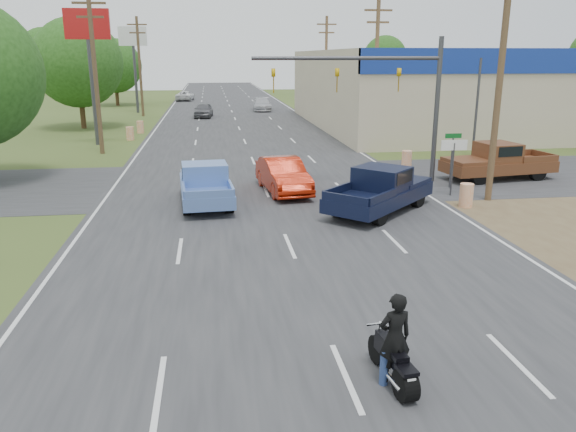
{
  "coord_description": "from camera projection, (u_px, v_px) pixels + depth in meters",
  "views": [
    {
      "loc": [
        -2.45,
        -9.48,
        6.08
      ],
      "look_at": [
        -0.17,
        7.13,
        1.3
      ],
      "focal_mm": 35.0,
      "sensor_mm": 36.0,
      "label": 1
    }
  ],
  "objects": [
    {
      "name": "tree_2",
      "position": [
        115.0,
        66.0,
        70.7
      ],
      "size": [
        6.72,
        6.72,
        8.32
      ],
      "color": "#422D19",
      "rests_on": "ground"
    },
    {
      "name": "navy_pickup",
      "position": [
        382.0,
        189.0,
        22.61
      ],
      "size": [
        5.42,
        5.43,
        1.84
      ],
      "rotation": [
        0.0,
        0.0,
        -0.78
      ],
      "color": "black",
      "rests_on": "ground"
    },
    {
      "name": "cross_road",
      "position": [
        262.0,
        182.0,
        28.17
      ],
      "size": [
        120.0,
        10.0,
        0.02
      ],
      "primitive_type": "cube",
      "color": "#2D2D30",
      "rests_on": "ground"
    },
    {
      "name": "utility_pole_2",
      "position": [
        376.0,
        67.0,
        40.34
      ],
      "size": [
        2.0,
        0.28,
        10.0
      ],
      "color": "#4C3823",
      "rests_on": "ground"
    },
    {
      "name": "distant_car_grey",
      "position": [
        204.0,
        110.0,
        57.85
      ],
      "size": [
        2.11,
        4.45,
        1.47
      ],
      "primitive_type": "imported",
      "rotation": [
        0.0,
        0.0,
        -0.09
      ],
      "color": "#59595E",
      "rests_on": "ground"
    },
    {
      "name": "tree_1",
      "position": [
        78.0,
        63.0,
        47.75
      ],
      "size": [
        7.56,
        7.56,
        9.36
      ],
      "color": "#422D19",
      "rests_on": "ground"
    },
    {
      "name": "blue_pickup",
      "position": [
        205.0,
        183.0,
        23.86
      ],
      "size": [
        2.38,
        5.39,
        1.75
      ],
      "rotation": [
        0.0,
        0.0,
        0.07
      ],
      "color": "black",
      "rests_on": "ground"
    },
    {
      "name": "dirt_verge",
      "position": [
        560.0,
        217.0,
        21.98
      ],
      "size": [
        8.0,
        18.0,
        0.01
      ],
      "primitive_type": "cube",
      "color": "brown",
      "rests_on": "ground"
    },
    {
      "name": "utility_pole_5",
      "position": [
        95.0,
        69.0,
        35.0
      ],
      "size": [
        2.0,
        0.28,
        10.0
      ],
      "color": "#4C3823",
      "rests_on": "ground"
    },
    {
      "name": "main_road",
      "position": [
        239.0,
        128.0,
        49.13
      ],
      "size": [
        15.0,
        180.0,
        0.02
      ],
      "primitive_type": "cube",
      "color": "#2D2D30",
      "rests_on": "ground"
    },
    {
      "name": "signal_mast",
      "position": [
        385.0,
        84.0,
        26.66
      ],
      "size": [
        9.12,
        0.4,
        7.0
      ],
      "color": "#3F3F44",
      "rests_on": "ground"
    },
    {
      "name": "barrel_2",
      "position": [
        130.0,
        133.0,
        42.17
      ],
      "size": [
        0.56,
        0.56,
        1.0
      ],
      "primitive_type": "cylinder",
      "color": "orange",
      "rests_on": "ground"
    },
    {
      "name": "barrel_3",
      "position": [
        140.0,
        127.0,
        46.02
      ],
      "size": [
        0.56,
        0.56,
        1.0
      ],
      "primitive_type": "cylinder",
      "color": "orange",
      "rests_on": "ground"
    },
    {
      "name": "motorcycle",
      "position": [
        394.0,
        365.0,
        10.65
      ],
      "size": [
        0.63,
        1.95,
        0.99
      ],
      "rotation": [
        0.0,
        0.0,
        0.12
      ],
      "color": "black",
      "rests_on": "ground"
    },
    {
      "name": "red_convertible",
      "position": [
        283.0,
        176.0,
        25.86
      ],
      "size": [
        2.26,
        4.94,
        1.57
      ],
      "primitive_type": "imported",
      "rotation": [
        0.0,
        0.0,
        0.13
      ],
      "color": "#AF1D08",
      "rests_on": "ground"
    },
    {
      "name": "barrel_1",
      "position": [
        407.0,
        160.0,
        31.51
      ],
      "size": [
        0.56,
        0.56,
        1.0
      ],
      "primitive_type": "cylinder",
      "color": "orange",
      "rests_on": "ground"
    },
    {
      "name": "utility_pole_6",
      "position": [
        140.0,
        64.0,
        57.87
      ],
      "size": [
        2.0,
        0.28,
        10.0
      ],
      "color": "#4C3823",
      "rests_on": "ground"
    },
    {
      "name": "brown_pickup",
      "position": [
        496.0,
        161.0,
        28.59
      ],
      "size": [
        5.91,
        2.97,
        1.88
      ],
      "rotation": [
        0.0,
        0.0,
        1.72
      ],
      "color": "black",
      "rests_on": "ground"
    },
    {
      "name": "barrel_0",
      "position": [
        466.0,
        195.0,
        23.36
      ],
      "size": [
        0.56,
        0.56,
        1.0
      ],
      "primitive_type": "cylinder",
      "color": "orange",
      "rests_on": "ground"
    },
    {
      "name": "utility_pole_3",
      "position": [
        326.0,
        64.0,
        57.49
      ],
      "size": [
        2.0,
        0.28,
        10.0
      ],
      "color": "#4C3823",
      "rests_on": "ground"
    },
    {
      "name": "utility_pole_1",
      "position": [
        500.0,
        76.0,
        23.19
      ],
      "size": [
        2.0,
        0.28,
        10.0
      ],
      "color": "#4C3823",
      "rests_on": "ground"
    },
    {
      "name": "pole_sign_left_near",
      "position": [
        88.0,
        40.0,
        38.17
      ],
      "size": [
        3.0,
        0.35,
        9.2
      ],
      "color": "#3F3F44",
      "rests_on": "ground"
    },
    {
      "name": "rider",
      "position": [
        394.0,
        342.0,
        10.56
      ],
      "size": [
        0.7,
        0.5,
        1.78
      ],
      "primitive_type": "imported",
      "rotation": [
        0.0,
        0.0,
        3.27
      ],
      "color": "black",
      "rests_on": "ground"
    },
    {
      "name": "distant_car_white",
      "position": [
        185.0,
        96.0,
        79.78
      ],
      "size": [
        2.69,
        5.0,
        1.34
      ],
      "primitive_type": "imported",
      "rotation": [
        0.0,
        0.0,
        3.04
      ],
      "color": "silver",
      "rests_on": "ground"
    },
    {
      "name": "ground",
      "position": [
        346.0,
        378.0,
        11.02
      ],
      "size": [
        200.0,
        200.0,
        0.0
      ],
      "primitive_type": "plane",
      "color": "#394C1E",
      "rests_on": "ground"
    },
    {
      "name": "distant_car_silver",
      "position": [
        262.0,
        104.0,
        65.05
      ],
      "size": [
        2.31,
        5.11,
        1.45
      ],
      "primitive_type": "imported",
      "rotation": [
        0.0,
        0.0,
        -0.06
      ],
      "color": "#BCBCC1",
      "rests_on": "ground"
    },
    {
      "name": "tree_6",
      "position": [
        46.0,
        54.0,
        95.84
      ],
      "size": [
        8.82,
        8.82,
        10.92
      ],
      "color": "#422D19",
      "rests_on": "ground"
    },
    {
      "name": "street_name_sign",
      "position": [
        452.0,
        155.0,
        26.49
      ],
      "size": [
        0.8,
        0.08,
        2.61
      ],
      "color": "#3F3F44",
      "rests_on": "ground"
    },
    {
      "name": "pole_sign_left_far",
      "position": [
        133.0,
        46.0,
        61.04
      ],
      "size": [
        3.0,
        0.35,
        9.2
      ],
      "color": "#3F3F44",
      "rests_on": "ground"
    },
    {
      "name": "lane_sign",
      "position": [
        454.0,
        154.0,
        24.91
      ],
      "size": [
        1.2,
        0.08,
        2.52
      ],
      "color": "#3F3F44",
      "rests_on": "ground"
    },
    {
      "name": "tree_5",
      "position": [
        385.0,
        58.0,
        103.84
      ],
      "size": [
        7.98,
        7.98,
        9.88
      ],
      "color": "#422D19",
      "rests_on": "ground"
    }
  ]
}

